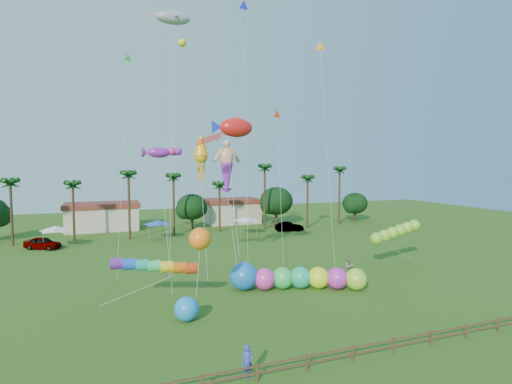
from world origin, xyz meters
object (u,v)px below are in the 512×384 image
object	(u,v)px
spectator_a	(248,362)
blue_ball	(187,309)
car_a	(43,243)
caterpillar_inflatable	(293,278)
car_b	(289,227)
spectator_b	(349,266)

from	to	relation	value
spectator_a	blue_ball	distance (m)	9.22
car_a	caterpillar_inflatable	xyz separation A→B (m)	(24.37, -28.00, 0.25)
car_a	blue_ball	distance (m)	34.80
car_b	blue_ball	world-z (taller)	blue_ball
car_b	blue_ball	distance (m)	41.24
spectator_b	caterpillar_inflatable	size ratio (longest dim) A/B	0.15
car_b	caterpillar_inflatable	distance (m)	32.32
spectator_a	blue_ball	world-z (taller)	spectator_a
car_a	spectator_b	size ratio (longest dim) A/B	2.68
car_b	spectator_b	distance (m)	27.56
spectator_b	car_b	bearing A→B (deg)	95.09
car_b	caterpillar_inflatable	bearing A→B (deg)	164.57
car_b	spectator_a	xyz separation A→B (m)	(-22.72, -42.40, 0.13)
car_b	spectator_a	world-z (taller)	spectator_a
car_a	blue_ball	size ratio (longest dim) A/B	2.69
car_a	caterpillar_inflatable	world-z (taller)	caterpillar_inflatable
blue_ball	car_a	bearing A→B (deg)	113.13
car_a	car_b	distance (m)	38.00
spectator_b	blue_ball	distance (m)	19.48
spectator_a	blue_ball	xyz separation A→B (m)	(-1.59, 9.08, -0.01)
caterpillar_inflatable	car_b	bearing A→B (deg)	85.14
car_a	spectator_a	world-z (taller)	spectator_a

